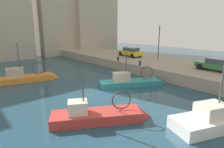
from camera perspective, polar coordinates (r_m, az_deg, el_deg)
name	(u,v)px	position (r m, az deg, el deg)	size (l,w,h in m)	color
water_surface	(101,91)	(17.49, -3.21, -5.20)	(80.00, 80.00, 0.00)	navy
quay_wall	(173,68)	(25.64, 17.86, 1.68)	(9.00, 56.00, 1.20)	#9E9384
fishing_boat_orange	(27,80)	(22.66, -24.11, -1.61)	(7.11, 2.98, 4.88)	orange
fishing_boat_red	(102,119)	(12.31, -2.91, -13.22)	(6.30, 4.40, 3.94)	#BC3833
fishing_boat_teal	(134,84)	(19.30, 6.50, -3.05)	(6.84, 4.56, 4.69)	teal
fishing_boat_white	(222,123)	(13.52, 30.07, -12.53)	(6.82, 3.97, 4.66)	white
parked_car_yellow	(130,52)	(30.36, 5.51, 6.61)	(2.14, 4.24, 1.39)	gold
parked_car_green	(217,65)	(22.86, 28.94, 2.46)	(2.02, 4.20, 1.31)	#387547
mooring_bollard_south	(140,63)	(23.39, 8.35, 3.28)	(0.28, 0.28, 0.55)	#2D2D33
mooring_bollard_mid	(118,59)	(26.18, 1.83, 4.54)	(0.28, 0.28, 0.55)	#2D2D33
quay_streetlamp	(159,36)	(28.43, 13.90, 10.92)	(0.36, 0.36, 4.83)	#38383D
waterfront_building_central	(88,1)	(47.72, -7.09, 20.79)	(10.63, 9.33, 23.10)	#B2A899
waterfront_building_east_mid	(55,0)	(43.88, -16.75, 20.32)	(8.61, 7.03, 22.13)	#B2A899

